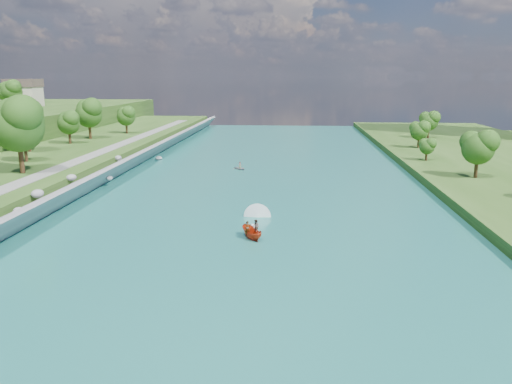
{
  "coord_description": "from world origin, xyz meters",
  "views": [
    {
      "loc": [
        5.61,
        -48.95,
        18.01
      ],
      "look_at": [
        0.45,
        17.9,
        2.5
      ],
      "focal_mm": 35.0,
      "sensor_mm": 36.0,
      "label": 1
    }
  ],
  "objects": [
    {
      "name": "riverside_path",
      "position": [
        -32.5,
        20.0,
        3.55
      ],
      "size": [
        3.0,
        200.0,
        0.1
      ],
      "primitive_type": "cube",
      "color": "gray",
      "rests_on": "berm_west"
    },
    {
      "name": "trees_ridge",
      "position": [
        -74.4,
        85.8,
        13.57
      ],
      "size": [
        15.41,
        40.37,
        9.73
      ],
      "color": "#1C4512",
      "rests_on": "ridge_west"
    },
    {
      "name": "ground",
      "position": [
        0.0,
        0.0,
        0.0
      ],
      "size": [
        260.0,
        260.0,
        0.0
      ],
      "primitive_type": "plane",
      "color": "#2D5119",
      "rests_on": "ground"
    },
    {
      "name": "riprap_bank",
      "position": [
        -25.86,
        19.35,
        1.82
      ],
      "size": [
        4.69,
        236.0,
        4.28
      ],
      "color": "slate",
      "rests_on": "ground"
    },
    {
      "name": "ridge_west",
      "position": [
        -82.5,
        95.0,
        4.5
      ],
      "size": [
        60.0,
        120.0,
        9.0
      ],
      "primitive_type": "cube",
      "color": "#2D5119",
      "rests_on": "ground"
    },
    {
      "name": "trees_east",
      "position": [
        38.86,
        37.43,
        5.62
      ],
      "size": [
        14.88,
        134.07,
        9.46
      ],
      "color": "#1C4512",
      "rests_on": "berm_east"
    },
    {
      "name": "river_water",
      "position": [
        0.0,
        20.0,
        0.05
      ],
      "size": [
        55.0,
        240.0,
        0.1
      ],
      "primitive_type": "cube",
      "color": "#1A635B",
      "rests_on": "ground"
    },
    {
      "name": "raft",
      "position": [
        -5.06,
        47.93,
        0.44
      ],
      "size": [
        3.53,
        3.54,
        1.48
      ],
      "rotation": [
        0.0,
        0.0,
        0.77
      ],
      "color": "gray",
      "rests_on": "river_water"
    },
    {
      "name": "motorboat",
      "position": [
        0.96,
        6.66,
        0.74
      ],
      "size": [
        3.6,
        18.81,
        2.11
      ],
      "rotation": [
        0.0,
        0.0,
        3.65
      ],
      "color": "#BC2F0F",
      "rests_on": "river_water"
    }
  ]
}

